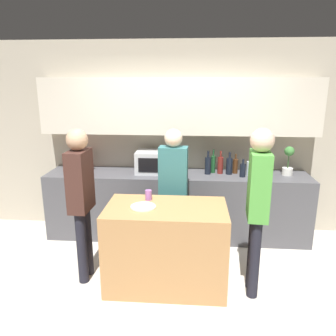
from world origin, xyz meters
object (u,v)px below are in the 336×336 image
(person_center, at_px, (173,183))
(person_right, at_px, (258,199))
(bottle_6, at_px, (250,168))
(person_left, at_px, (81,193))
(bottle_7, at_px, (257,167))
(cup_0, at_px, (149,195))
(bottle_3, at_px, (229,166))
(bottle_4, at_px, (235,166))
(microwave, at_px, (155,162))
(plate_on_island, at_px, (143,207))
(bottle_5, at_px, (243,170))
(bottle_0, at_px, (208,165))
(bottle_1, at_px, (213,164))
(toaster, at_px, (83,165))
(bottle_2, at_px, (220,165))
(potted_plant, at_px, (288,161))

(person_center, height_order, person_right, person_right)
(bottle_6, height_order, person_left, person_left)
(bottle_7, relative_size, cup_0, 2.87)
(bottle_3, xyz_separation_m, bottle_4, (0.09, 0.05, -0.01))
(microwave, bearing_deg, plate_on_island, -89.14)
(plate_on_island, relative_size, cup_0, 2.37)
(person_right, bearing_deg, bottle_5, 3.82)
(bottle_0, xyz_separation_m, person_left, (-1.38, -1.16, -0.03))
(bottle_4, height_order, person_center, person_center)
(bottle_1, bearing_deg, toaster, -178.64)
(bottle_5, relative_size, cup_0, 2.21)
(cup_0, distance_m, person_center, 0.49)
(person_right, bearing_deg, bottle_1, 19.83)
(bottle_6, bearing_deg, bottle_2, 167.91)
(bottle_0, bearing_deg, person_center, -127.10)
(bottle_7, bearing_deg, plate_on_island, -139.03)
(bottle_6, distance_m, person_right, 1.24)
(toaster, xyz_separation_m, potted_plant, (2.83, 0.00, 0.11))
(bottle_7, bearing_deg, toaster, 178.16)
(toaster, xyz_separation_m, person_right, (2.20, -1.30, 0.03))
(potted_plant, relative_size, person_center, 0.24)
(bottle_0, distance_m, bottle_3, 0.29)
(bottle_1, relative_size, bottle_4, 1.20)
(potted_plant, xyz_separation_m, bottle_1, (-1.00, 0.04, -0.07))
(potted_plant, xyz_separation_m, person_right, (-0.64, -1.30, -0.08))
(toaster, distance_m, bottle_5, 2.22)
(bottle_0, bearing_deg, bottle_3, 2.37)
(bottle_0, xyz_separation_m, bottle_1, (0.08, 0.07, 0.00))
(bottle_3, relative_size, bottle_4, 1.13)
(toaster, height_order, potted_plant, potted_plant)
(cup_0, distance_m, person_left, 0.72)
(bottle_2, bearing_deg, bottle_0, -167.36)
(potted_plant, relative_size, bottle_5, 1.63)
(potted_plant, height_order, cup_0, potted_plant)
(bottle_1, distance_m, bottle_7, 0.58)
(bottle_1, bearing_deg, bottle_4, -1.18)
(microwave, relative_size, plate_on_island, 2.00)
(potted_plant, height_order, bottle_3, potted_plant)
(bottle_1, bearing_deg, potted_plant, -2.50)
(potted_plant, distance_m, person_center, 1.64)
(bottle_4, bearing_deg, cup_0, -134.83)
(microwave, distance_m, bottle_6, 1.28)
(plate_on_island, bearing_deg, bottle_5, 44.00)
(potted_plant, relative_size, bottle_7, 1.25)
(potted_plant, bearing_deg, person_left, -154.26)
(bottle_6, xyz_separation_m, person_left, (-1.94, -1.11, -0.01))
(bottle_2, bearing_deg, microwave, -179.11)
(potted_plant, height_order, plate_on_island, potted_plant)
(bottle_5, xyz_separation_m, bottle_7, (0.19, 0.05, 0.03))
(bottle_6, bearing_deg, person_center, -151.63)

